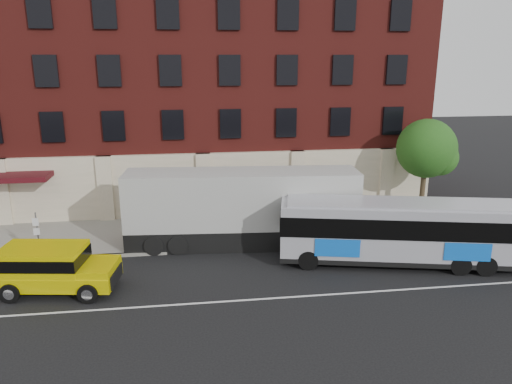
{
  "coord_description": "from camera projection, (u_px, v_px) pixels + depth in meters",
  "views": [
    {
      "loc": [
        -0.74,
        -17.85,
        9.97
      ],
      "look_at": [
        2.47,
        5.5,
        3.33
      ],
      "focal_mm": 33.93,
      "sensor_mm": 36.0,
      "label": 1
    }
  ],
  "objects": [
    {
      "name": "kerb",
      "position": [
        209.0,
        250.0,
        25.52
      ],
      "size": [
        60.0,
        0.25,
        0.15
      ],
      "primitive_type": "cube",
      "color": "gray",
      "rests_on": "ground"
    },
    {
      "name": "lane_line",
      "position": [
        214.0,
        302.0,
        20.29
      ],
      "size": [
        60.0,
        0.12,
        0.01
      ],
      "primitive_type": "cube",
      "color": "silver",
      "rests_on": "ground"
    },
    {
      "name": "city_bus",
      "position": [
        400.0,
        230.0,
        23.66
      ],
      "size": [
        11.93,
        4.97,
        3.2
      ],
      "color": "#9B9CA4",
      "rests_on": "ground"
    },
    {
      "name": "shipping_container",
      "position": [
        242.0,
        209.0,
        26.0
      ],
      "size": [
        12.51,
        3.46,
        4.12
      ],
      "color": "black",
      "rests_on": "ground"
    },
    {
      "name": "sign_pole",
      "position": [
        37.0,
        233.0,
        24.17
      ],
      "size": [
        0.3,
        0.2,
        2.5
      ],
      "color": "slate",
      "rests_on": "ground"
    },
    {
      "name": "building",
      "position": [
        199.0,
        91.0,
        33.9
      ],
      "size": [
        30.0,
        12.1,
        15.0
      ],
      "color": "maroon",
      "rests_on": "sidewalk"
    },
    {
      "name": "yellow_suv",
      "position": [
        51.0,
        266.0,
        20.97
      ],
      "size": [
        5.51,
        2.93,
        2.05
      ],
      "color": "#CFC102",
      "rests_on": "ground"
    },
    {
      "name": "sidewalk",
      "position": [
        206.0,
        231.0,
        28.38
      ],
      "size": [
        60.0,
        6.0,
        0.15
      ],
      "primitive_type": "cube",
      "color": "gray",
      "rests_on": "ground"
    },
    {
      "name": "ground",
      "position": [
        215.0,
        308.0,
        19.82
      ],
      "size": [
        120.0,
        120.0,
        0.0
      ],
      "primitive_type": "plane",
      "color": "black",
      "rests_on": "ground"
    },
    {
      "name": "street_tree",
      "position": [
        427.0,
        151.0,
        29.44
      ],
      "size": [
        3.6,
        3.6,
        6.2
      ],
      "color": "#3D2E1E",
      "rests_on": "sidewalk"
    }
  ]
}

